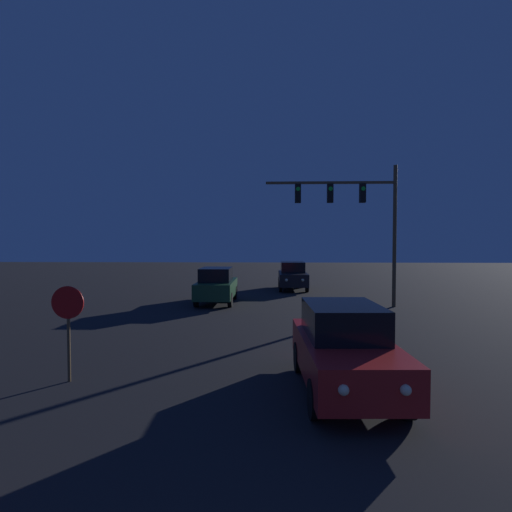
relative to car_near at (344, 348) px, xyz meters
name	(u,v)px	position (x,y,z in m)	size (l,w,h in m)	color
car_near	(344,348)	(0.00, 0.00, 0.00)	(1.95, 4.32, 1.81)	#B21E1E
car_mid	(217,285)	(-4.29, 11.82, 0.00)	(1.84, 4.28, 1.81)	#1E4728
car_far	(293,276)	(-0.08, 17.73, 0.00)	(1.83, 4.27, 1.81)	black
traffic_signal_mast	(357,210)	(2.61, 10.94, 3.76)	(6.26, 0.30, 6.78)	brown
stop_sign	(68,315)	(-6.07, 0.32, 0.59)	(0.73, 0.07, 2.16)	brown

